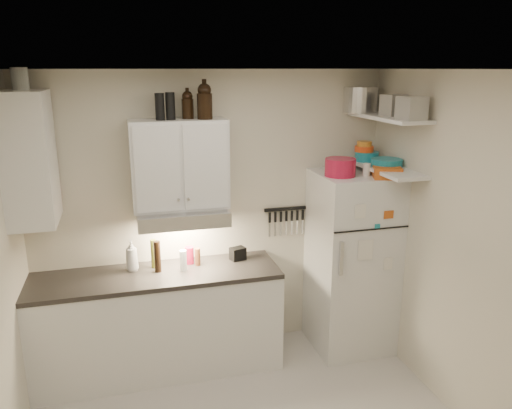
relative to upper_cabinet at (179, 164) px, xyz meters
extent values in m
cube|color=white|center=(0.30, -1.33, 0.78)|extent=(3.20, 3.00, 0.02)
cube|color=beige|center=(0.30, 0.18, -0.53)|extent=(3.20, 0.02, 2.60)
cube|color=beige|center=(1.91, -1.33, -0.53)|extent=(0.02, 3.00, 2.60)
cube|color=white|center=(-0.25, -0.14, -1.39)|extent=(2.10, 0.60, 0.88)
cube|color=#282522|center=(-0.25, -0.14, -0.93)|extent=(2.10, 0.62, 0.04)
cube|color=white|center=(0.00, 0.00, 0.00)|extent=(0.80, 0.33, 0.75)
cube|color=white|center=(-1.14, -0.14, 0.12)|extent=(0.33, 0.55, 1.00)
cube|color=silver|center=(0.00, -0.06, -0.44)|extent=(0.76, 0.46, 0.12)
cube|color=silver|center=(1.55, -0.18, -0.98)|extent=(0.70, 0.68, 1.70)
cube|color=white|center=(1.75, -0.31, 0.38)|extent=(0.30, 0.95, 0.03)
cube|color=white|center=(1.75, -0.31, -0.07)|extent=(0.30, 0.95, 0.03)
cube|color=black|center=(1.00, 0.15, -0.51)|extent=(0.42, 0.02, 0.03)
cylinder|color=#A51331|center=(1.36, -0.25, -0.05)|extent=(0.34, 0.34, 0.16)
cube|color=#BA5117|center=(1.72, -0.39, -0.08)|extent=(0.32, 0.35, 0.10)
cylinder|color=silver|center=(1.58, -0.30, -0.07)|extent=(0.09, 0.09, 0.11)
cylinder|color=silver|center=(1.67, 0.06, 0.50)|extent=(0.35, 0.35, 0.23)
cube|color=#AAAAAD|center=(1.79, -0.31, 0.48)|extent=(0.21, 0.19, 0.18)
cube|color=#AAAAAD|center=(1.74, -0.67, 0.48)|extent=(0.20, 0.20, 0.18)
cylinder|color=teal|center=(1.72, -0.02, -0.01)|extent=(0.22, 0.22, 0.09)
cylinder|color=#ED4816|center=(1.70, -0.01, 0.06)|extent=(0.17, 0.17, 0.05)
cylinder|color=orange|center=(1.70, -0.01, 0.11)|extent=(0.14, 0.14, 0.04)
cylinder|color=teal|center=(1.77, -0.31, -0.02)|extent=(0.33, 0.33, 0.07)
cylinder|color=black|center=(-0.06, -0.03, 0.48)|extent=(0.08, 0.08, 0.22)
cylinder|color=black|center=(-0.14, -0.04, 0.48)|extent=(0.09, 0.09, 0.22)
cylinder|color=silver|center=(-1.15, -0.03, 0.71)|extent=(0.13, 0.13, 0.16)
imported|color=white|center=(-0.44, -0.01, -0.75)|extent=(0.12, 0.12, 0.31)
cylinder|color=brown|center=(0.12, -0.04, -0.83)|extent=(0.06, 0.06, 0.16)
cylinder|color=#636619|center=(-0.25, 0.01, -0.78)|extent=(0.05, 0.05, 0.26)
cylinder|color=black|center=(-0.23, -0.10, -0.77)|extent=(0.06, 0.06, 0.27)
cylinder|color=silver|center=(-0.02, -0.13, -0.81)|extent=(0.08, 0.08, 0.18)
cylinder|color=#A51331|center=(0.06, 0.01, -0.83)|extent=(0.08, 0.08, 0.15)
cube|color=black|center=(0.49, -0.01, -0.85)|extent=(0.16, 0.13, 0.11)
camera|label=1|loc=(-0.46, -4.16, 0.78)|focal=35.00mm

